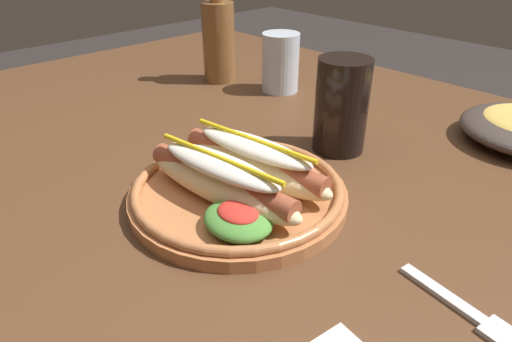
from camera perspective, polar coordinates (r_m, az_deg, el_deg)
The scene contains 6 objects.
dining_table at distance 0.74m, azimuth 2.88°, elevation -2.97°, with size 1.41×0.94×0.74m.
hot_dog_plate at distance 0.54m, azimuth -2.31°, elevation -1.63°, with size 0.27×0.27×0.08m.
fork at distance 0.45m, azimuth 25.51°, elevation -15.92°, with size 0.12×0.04×0.00m.
soda_cup at distance 0.66m, azimuth 10.81°, elevation 8.16°, with size 0.08×0.08×0.14m, color black.
water_cup at distance 0.90m, azimuth 3.12°, elevation 13.60°, with size 0.07×0.07×0.11m, color silver.
glass_bottle at distance 0.96m, azimuth -4.79°, elevation 16.53°, with size 0.07×0.07×0.23m.
Camera 1 is at (0.43, -0.45, 1.05)m, focal length 31.46 mm.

